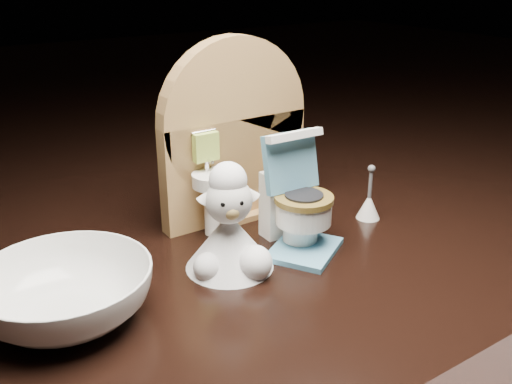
# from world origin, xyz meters

# --- Properties ---
(backdrop_panel) EXTENTS (0.13, 0.05, 0.15)m
(backdrop_panel) POSITION_xyz_m (-0.00, 0.06, 0.07)
(backdrop_panel) COLOR #A97C47
(backdrop_panel) RESTS_ON ground
(toy_toilet) EXTENTS (0.05, 0.06, 0.09)m
(toy_toilet) POSITION_xyz_m (0.01, 0.00, 0.03)
(toy_toilet) COLOR white
(toy_toilet) RESTS_ON ground
(bath_mat) EXTENTS (0.07, 0.07, 0.00)m
(bath_mat) POSITION_xyz_m (0.01, -0.02, 0.00)
(bath_mat) COLOR #518DAD
(bath_mat) RESTS_ON ground
(toilet_brush) EXTENTS (0.02, 0.02, 0.05)m
(toilet_brush) POSITION_xyz_m (0.09, -0.00, 0.01)
(toilet_brush) COLOR white
(toilet_brush) RESTS_ON ground
(plush_lamb) EXTENTS (0.06, 0.06, 0.08)m
(plush_lamb) POSITION_xyz_m (-0.05, -0.01, 0.03)
(plush_lamb) COLOR white
(plush_lamb) RESTS_ON ground
(ceramic_bowl) EXTENTS (0.12, 0.12, 0.03)m
(ceramic_bowl) POSITION_xyz_m (-0.16, -0.00, 0.02)
(ceramic_bowl) COLOR white
(ceramic_bowl) RESTS_ON ground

